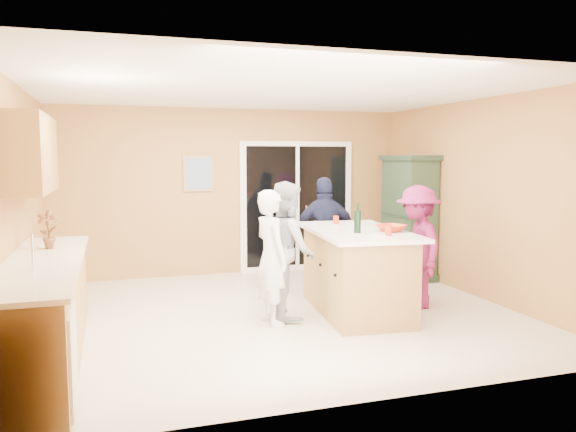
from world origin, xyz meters
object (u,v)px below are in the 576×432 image
object	(u,v)px
kitchen_island	(356,274)
woman_navy	(325,234)
woman_white	(271,257)
woman_magenta	(418,247)
green_hutch	(409,218)
woman_grey	(287,249)

from	to	relation	value
kitchen_island	woman_navy	size ratio (longest dim) A/B	1.26
woman_white	woman_magenta	world-z (taller)	woman_magenta
green_hutch	woman_navy	bearing A→B (deg)	-163.54
kitchen_island	woman_navy	distance (m)	1.18
woman_grey	woman_magenta	distance (m)	1.65
woman_navy	woman_magenta	distance (m)	1.37
kitchen_island	woman_navy	bearing A→B (deg)	93.04
woman_white	woman_navy	xyz separation A→B (m)	(1.12, 1.25, 0.04)
woman_white	woman_navy	size ratio (longest dim) A/B	0.95
kitchen_island	woman_magenta	size ratio (longest dim) A/B	1.32
kitchen_island	green_hutch	bearing A→B (deg)	50.49
green_hutch	woman_white	xyz separation A→B (m)	(-2.67, -1.71, -0.17)
woman_white	woman_navy	distance (m)	1.68
kitchen_island	woman_white	distance (m)	1.12
woman_white	woman_magenta	size ratio (longest dim) A/B	0.99
woman_grey	kitchen_island	bearing A→B (deg)	-96.11
woman_grey	woman_magenta	xyz separation A→B (m)	(1.64, -0.10, -0.03)
green_hutch	woman_magenta	world-z (taller)	green_hutch
woman_white	woman_grey	bearing A→B (deg)	-59.66
kitchen_island	woman_white	bearing A→B (deg)	-168.75
kitchen_island	woman_navy	xyz separation A→B (m)	(0.05, 1.14, 0.32)
green_hutch	woman_white	distance (m)	3.17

